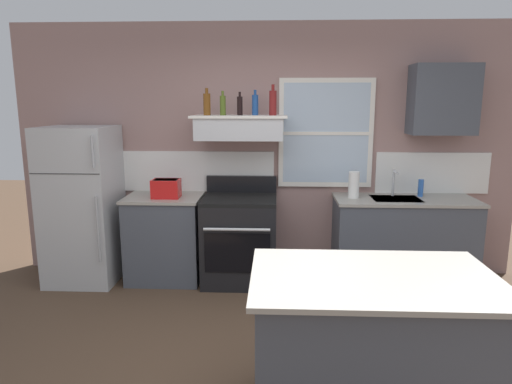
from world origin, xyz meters
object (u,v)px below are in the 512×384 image
toaster (166,188)px  bottle_olive_oil_square (223,105)px  bottle_balsamic_dark (240,105)px  dish_soap_bottle (421,188)px  bottle_amber_wine (207,104)px  kitchen_island (371,348)px  stove_range (240,239)px  bottle_red_label_wine (273,102)px  paper_towel_roll (354,185)px  bottle_blue_liqueur (255,105)px  refrigerator (82,205)px

toaster → bottle_olive_oil_square: bottle_olive_oil_square is taller
bottle_balsamic_dark → dish_soap_bottle: 2.06m
bottle_amber_wine → kitchen_island: bottle_amber_wine is taller
stove_range → bottle_red_label_wine: 1.45m
bottle_red_label_wine → paper_towel_roll: bottle_red_label_wine is taller
paper_towel_roll → kitchen_island: size_ratio=0.19×
toaster → bottle_amber_wine: bottle_amber_wine is taller
bottle_olive_oil_square → bottle_blue_liqueur: bottle_blue_liqueur is taller
stove_range → bottle_blue_liqueur: bottle_blue_liqueur is taller
bottle_blue_liqueur → stove_range: bearing=-140.5°
bottle_amber_wine → bottle_red_label_wine: size_ratio=0.89×
kitchen_island → stove_range: bearing=114.0°
refrigerator → bottle_blue_liqueur: (1.81, 0.15, 1.03)m
toaster → paper_towel_roll: bearing=2.3°
toaster → bottle_red_label_wine: bearing=4.8°
bottle_balsamic_dark → dish_soap_bottle: bottle_balsamic_dark is taller
dish_soap_bottle → bottle_blue_liqueur: bearing=-179.7°
kitchen_island → bottle_blue_liqueur: bearing=109.3°
stove_range → bottle_amber_wine: bottle_amber_wine is taller
dish_soap_bottle → refrigerator: bearing=-177.4°
bottle_red_label_wine → paper_towel_roll: size_ratio=1.12×
toaster → stove_range: toaster is taller
bottle_olive_oil_square → bottle_amber_wine: bearing=-166.9°
toaster → bottle_balsamic_dark: bearing=9.4°
refrigerator → bottle_blue_liqueur: bearing=4.8°
bottle_olive_oil_square → dish_soap_bottle: 2.22m
bottle_amber_wine → bottle_olive_oil_square: 0.16m
bottle_red_label_wine → kitchen_island: bearing=-74.5°
paper_towel_roll → stove_range: bearing=-178.2°
bottle_balsamic_dark → dish_soap_bottle: bearing=1.6°
bottle_olive_oil_square → bottle_balsamic_dark: (0.17, 0.00, -0.00)m
stove_range → dish_soap_bottle: same height
paper_towel_roll → toaster: bearing=-177.7°
bottle_amber_wine → kitchen_island: (1.26, -2.15, -1.40)m
bottle_balsamic_dark → bottle_olive_oil_square: bearing=-179.1°
toaster → bottle_amber_wine: bearing=11.4°
refrigerator → toaster: bearing=-1.2°
stove_range → bottle_balsamic_dark: size_ratio=4.68×
toaster → bottle_blue_liqueur: bottle_blue_liqueur is taller
refrigerator → bottle_red_label_wine: (1.99, 0.07, 1.06)m
refrigerator → kitchen_island: (2.59, -2.09, -0.36)m
refrigerator → paper_towel_roll: size_ratio=6.05×
bottle_red_label_wine → stove_range: bearing=-171.5°
dish_soap_bottle → stove_range: bearing=-175.8°
refrigerator → bottle_red_label_wine: size_ratio=5.39×
bottle_blue_liqueur → dish_soap_bottle: (1.72, 0.01, -0.85)m
bottle_red_label_wine → kitchen_island: 2.65m
stove_range → toaster: bearing=-176.8°
stove_range → kitchen_island: stove_range is taller
bottle_blue_liqueur → dish_soap_bottle: bearing=0.3°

